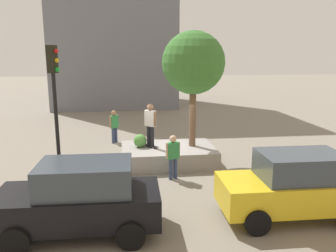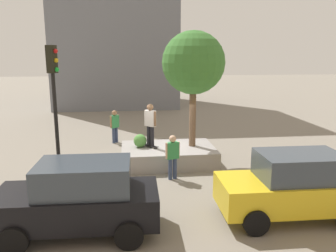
# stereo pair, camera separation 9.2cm
# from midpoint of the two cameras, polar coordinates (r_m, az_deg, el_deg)

# --- Properties ---
(ground_plane) EXTENTS (120.00, 120.00, 0.00)m
(ground_plane) POSITION_cam_midpoint_polar(r_m,az_deg,el_deg) (14.48, -0.81, -6.16)
(ground_plane) COLOR gray
(planter_ledge) EXTENTS (3.88, 2.59, 0.71)m
(planter_ledge) POSITION_cam_midpoint_polar(r_m,az_deg,el_deg) (14.25, -0.19, -4.95)
(planter_ledge) COLOR gray
(planter_ledge) RESTS_ON ground
(plaza_tree) EXTENTS (2.57, 2.57, 4.77)m
(plaza_tree) POSITION_cam_midpoint_polar(r_m,az_deg,el_deg) (13.87, 4.13, 10.58)
(plaza_tree) COLOR brown
(plaza_tree) RESTS_ON planter_ledge
(boxwood_shrub) EXTENTS (0.55, 0.55, 0.55)m
(boxwood_shrub) POSITION_cam_midpoint_polar(r_m,az_deg,el_deg) (14.12, -4.95, -2.50)
(boxwood_shrub) COLOR #4C8C3D
(boxwood_shrub) RESTS_ON planter_ledge
(skateboard) EXTENTS (0.65, 0.76, 0.07)m
(skateboard) POSITION_cam_midpoint_polar(r_m,az_deg,el_deg) (14.11, -3.17, -3.40)
(skateboard) COLOR black
(skateboard) RESTS_ON planter_ledge
(skateboarder) EXTENTS (0.48, 0.47, 1.76)m
(skateboarder) POSITION_cam_midpoint_polar(r_m,az_deg,el_deg) (13.87, -3.22, 0.72)
(skateboarder) COLOR black
(skateboarder) RESTS_ON skateboard
(taxi_cab) EXTENTS (4.08, 1.97, 1.88)m
(taxi_cab) POSITION_cam_midpoint_polar(r_m,az_deg,el_deg) (10.12, 20.44, -9.40)
(taxi_cab) COLOR gold
(taxi_cab) RESTS_ON ground
(sedan_parked) EXTENTS (4.14, 2.01, 1.90)m
(sedan_parked) POSITION_cam_midpoint_polar(r_m,az_deg,el_deg) (8.96, -14.89, -11.77)
(sedan_parked) COLOR black
(sedan_parked) RESTS_ON ground
(traffic_light_corner) EXTENTS (0.37, 0.34, 4.81)m
(traffic_light_corner) POSITION_cam_midpoint_polar(r_m,az_deg,el_deg) (11.20, -18.88, 4.93)
(traffic_light_corner) COLOR black
(traffic_light_corner) RESTS_ON ground
(passerby_with_bag) EXTENTS (0.54, 0.31, 1.67)m
(passerby_with_bag) POSITION_cam_midpoint_polar(r_m,az_deg,el_deg) (12.29, 0.63, -4.79)
(passerby_with_bag) COLOR navy
(passerby_with_bag) RESTS_ON ground
(pedestrian_crossing) EXTENTS (0.47, 0.46, 1.72)m
(pedestrian_crossing) POSITION_cam_midpoint_polar(r_m,az_deg,el_deg) (17.57, -9.28, 0.30)
(pedestrian_crossing) COLOR navy
(pedestrian_crossing) RESTS_ON ground
(plaza_lowrise_south) EXTENTS (10.40, 8.52, 16.24)m
(plaza_lowrise_south) POSITION_cam_midpoint_polar(r_m,az_deg,el_deg) (31.75, -9.22, 18.41)
(plaza_lowrise_south) COLOR slate
(plaza_lowrise_south) RESTS_ON ground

